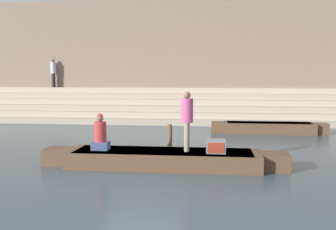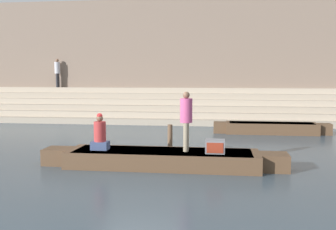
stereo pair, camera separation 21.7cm
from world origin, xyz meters
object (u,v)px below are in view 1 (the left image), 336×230
Objects in this scene: person_standing at (187,117)px; person_on_steps at (53,71)px; tv_set at (216,146)px; moored_boat_shore at (269,128)px; rowboat_main at (163,158)px; mooring_post at (170,140)px; person_rowing at (100,135)px.

person_on_steps is at bearing 119.03° from person_standing.
tv_set is 0.10× the size of moored_boat_shore.
person_on_steps is at bearing 127.28° from tv_set.
moored_boat_shore reaches higher than rowboat_main.
mooring_post reaches higher than moored_boat_shore.
person_on_steps is at bearing 125.84° from person_rowing.
person_on_steps is (-9.81, 12.34, 2.23)m from tv_set.
mooring_post is at bearing 114.34° from person_on_steps.
person_rowing reaches higher than rowboat_main.
person_rowing is 2.00× the size of tv_set.
person_rowing is 3.30m from tv_set.
person_on_steps reaches higher than moored_boat_shore.
moored_boat_shore is (5.69, 7.08, -0.63)m from person_rowing.
tv_set reaches higher than rowboat_main.
tv_set is (0.82, -0.17, -0.79)m from person_standing.
rowboat_main is 8.02m from moored_boat_shore.
person_on_steps reaches higher than tv_set.
person_standing is at bearing -68.13° from mooring_post.
mooring_post is (-1.49, 1.85, -0.15)m from tv_set.
person_rowing is 14.06m from person_on_steps.
person_standing is 15.20m from person_on_steps.
person_rowing reaches higher than tv_set.
person_on_steps is at bearing 128.44° from mooring_post.
rowboat_main is 15.03m from person_on_steps.
person_rowing is 2.58m from mooring_post.
rowboat_main is at bearing -116.09° from moored_boat_shore.
person_on_steps reaches higher than person_rowing.
person_standing is at bearing 10.86° from person_rowing.
mooring_post is at bearing 104.41° from person_standing.
person_standing reaches higher than person_rowing.
person_rowing is at bearing -134.85° from mooring_post.
tv_set is 7.53m from moored_boat_shore.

